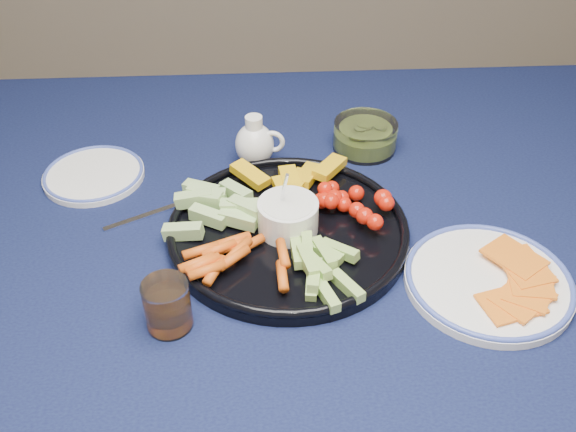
{
  "coord_description": "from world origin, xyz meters",
  "views": [
    {
      "loc": [
        0.0,
        -0.86,
        1.43
      ],
      "look_at": [
        0.05,
        -0.06,
        0.79
      ],
      "focal_mm": 40.0,
      "sensor_mm": 36.0,
      "label": 1
    }
  ],
  "objects": [
    {
      "name": "creamer_pitcher",
      "position": [
        -0.0,
        0.15,
        0.79
      ],
      "size": [
        0.09,
        0.07,
        0.1
      ],
      "color": "white",
      "rests_on": "dining_table"
    },
    {
      "name": "dining_table",
      "position": [
        0.0,
        0.0,
        0.66
      ],
      "size": [
        1.67,
        1.07,
        0.75
      ],
      "color": "#452517",
      "rests_on": "ground"
    },
    {
      "name": "pickle_bowl",
      "position": [
        0.21,
        0.19,
        0.77
      ],
      "size": [
        0.12,
        0.12,
        0.06
      ],
      "color": "white",
      "rests_on": "dining_table"
    },
    {
      "name": "juice_tumbler",
      "position": [
        -0.13,
        -0.24,
        0.78
      ],
      "size": [
        0.07,
        0.07,
        0.08
      ],
      "color": "white",
      "rests_on": "dining_table"
    },
    {
      "name": "fork_left",
      "position": [
        -0.17,
        0.02,
        0.75
      ],
      "size": [
        0.16,
        0.1,
        0.0
      ],
      "color": "silver",
      "rests_on": "dining_table"
    },
    {
      "name": "cheese_plate",
      "position": [
        0.34,
        -0.19,
        0.76
      ],
      "size": [
        0.25,
        0.25,
        0.03
      ],
      "color": "white",
      "rests_on": "dining_table"
    },
    {
      "name": "fork_right",
      "position": [
        0.38,
        -0.19,
        0.75
      ],
      "size": [
        0.14,
        0.09,
        0.0
      ],
      "color": "silver",
      "rests_on": "dining_table"
    },
    {
      "name": "crudite_platter",
      "position": [
        0.04,
        -0.06,
        0.77
      ],
      "size": [
        0.39,
        0.39,
        0.13
      ],
      "color": "black",
      "rests_on": "dining_table"
    },
    {
      "name": "side_plate_extra",
      "position": [
        -0.3,
        0.12,
        0.75
      ],
      "size": [
        0.18,
        0.18,
        0.02
      ],
      "color": "white",
      "rests_on": "dining_table"
    }
  ]
}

